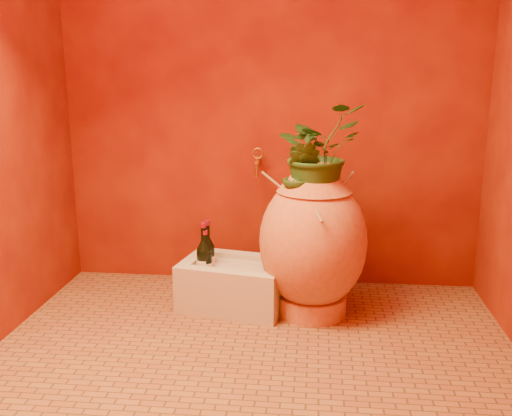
# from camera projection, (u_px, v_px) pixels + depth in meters

# --- Properties ---
(floor) EXTENTS (2.50, 2.50, 0.00)m
(floor) POSITION_uv_depth(u_px,v_px,m) (253.00, 356.00, 2.66)
(floor) COLOR brown
(floor) RESTS_ON ground
(wall_back) EXTENTS (2.50, 0.02, 2.50)m
(wall_back) POSITION_uv_depth(u_px,v_px,m) (271.00, 78.00, 3.33)
(wall_back) COLOR #5E0C05
(wall_back) RESTS_ON ground
(amphora) EXTENTS (0.70, 0.70, 0.82)m
(amphora) POSITION_uv_depth(u_px,v_px,m) (313.00, 241.00, 3.04)
(amphora) COLOR #C66B38
(amphora) RESTS_ON floor
(stone_basin) EXTENTS (0.63, 0.49, 0.27)m
(stone_basin) POSITION_uv_depth(u_px,v_px,m) (234.00, 285.00, 3.18)
(stone_basin) COLOR #BFB59F
(stone_basin) RESTS_ON floor
(wine_bottle_a) EXTENTS (0.08, 0.08, 0.35)m
(wine_bottle_a) POSITION_uv_depth(u_px,v_px,m) (204.00, 262.00, 3.13)
(wine_bottle_a) COLOR black
(wine_bottle_a) RESTS_ON stone_basin
(wine_bottle_b) EXTENTS (0.08, 0.08, 0.34)m
(wine_bottle_b) POSITION_uv_depth(u_px,v_px,m) (208.00, 258.00, 3.21)
(wine_bottle_b) COLOR black
(wine_bottle_b) RESTS_ON stone_basin
(wine_bottle_c) EXTENTS (0.08, 0.08, 0.31)m
(wine_bottle_c) POSITION_uv_depth(u_px,v_px,m) (206.00, 265.00, 3.13)
(wine_bottle_c) COLOR black
(wine_bottle_c) RESTS_ON stone_basin
(wall_tap) EXTENTS (0.07, 0.15, 0.16)m
(wall_tap) POSITION_uv_depth(u_px,v_px,m) (258.00, 160.00, 3.37)
(wall_tap) COLOR #AB7E27
(wall_tap) RESTS_ON wall_back
(plant_main) EXTENTS (0.59, 0.59, 0.50)m
(plant_main) POSITION_uv_depth(u_px,v_px,m) (318.00, 151.00, 2.93)
(plant_main) COLOR #204318
(plant_main) RESTS_ON amphora
(plant_side) EXTENTS (0.25, 0.23, 0.35)m
(plant_side) POSITION_uv_depth(u_px,v_px,m) (301.00, 175.00, 2.88)
(plant_side) COLOR #204318
(plant_side) RESTS_ON amphora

